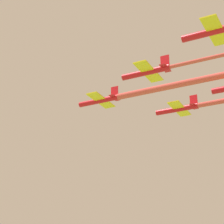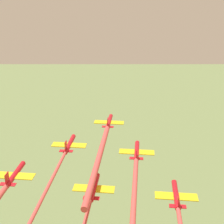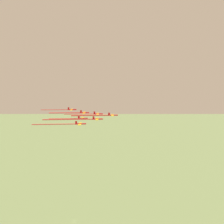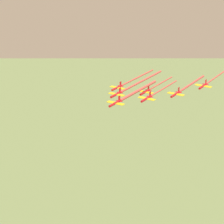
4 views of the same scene
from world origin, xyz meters
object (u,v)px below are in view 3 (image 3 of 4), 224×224
Objects in this scene: jet_5 at (80,124)px; jet_0 at (113,115)px; jet_3 at (84,113)px; jet_1 at (98,114)px; jet_2 at (97,119)px; jet_6 at (72,110)px; jet_4 at (83,118)px.

jet_0 is at bearing 120.47° from jet_5.
jet_3 is at bearing -180.00° from jet_5.
jet_0 reaches higher than jet_1.
jet_2 is (-17.76, 0.28, -1.10)m from jet_1.
jet_0 is 1.00× the size of jet_5.
jet_2 is 1.00× the size of jet_6.
jet_1 is at bearing 150.46° from jet_5.
jet_5 is at bearing -59.53° from jet_0.
jet_4 is at bearing -0.00° from jet_3.
jet_6 is (44.63, 14.38, 4.62)m from jet_5.
jet_4 is at bearing -180.00° from jet_5.
jet_1 is at bearing 59.53° from jet_6.
jet_1 is 30.78m from jet_5.
jet_5 is 1.00× the size of jet_6.
jet_6 is at bearing -139.64° from jet_2.
jet_5 is (-8.64, 15.23, -2.09)m from jet_2.
jet_6 is (18.24, 29.90, 1.43)m from jet_1.
jet_0 is at bearing 59.53° from jet_3.
jet_1 is 17.69m from jet_4.
jet_0 is 1.00× the size of jet_3.
jet_2 is 1.00× the size of jet_4.
jet_1 is 1.00× the size of jet_3.
jet_2 is at bearing 29.54° from jet_3.
jet_3 reaches higher than jet_2.
jet_3 reaches higher than jet_4.
jet_0 is 1.00× the size of jet_2.
jet_3 is 1.00× the size of jet_4.
jet_3 is (9.12, 14.95, -0.37)m from jet_1.
jet_6 is (27.35, 44.85, 0.93)m from jet_0.
jet_2 is 1.00× the size of jet_3.
jet_0 is at bearing 120.47° from jet_2.
jet_1 is 35.05m from jet_6.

